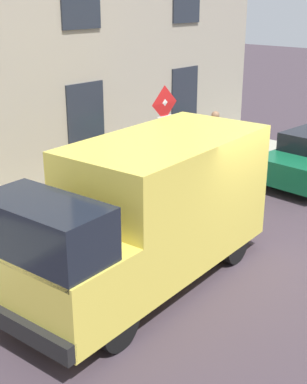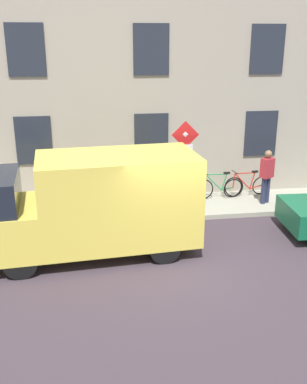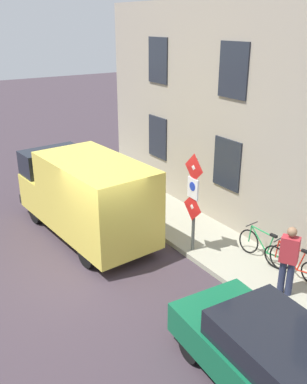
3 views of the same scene
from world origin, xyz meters
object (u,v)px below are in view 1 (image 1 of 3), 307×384
sign_post_stacked (164,136)px  bicycle_green (163,165)px  delivery_van (146,211)px  pedestrian (214,140)px  bicycle_red (186,157)px

sign_post_stacked → bicycle_green: bearing=-48.5°
delivery_van → pedestrian: 5.98m
bicycle_red → pedestrian: size_ratio=0.99×
bicycle_green → delivery_van: bearing=33.8°
sign_post_stacked → bicycle_red: sign_post_stacked is taller
delivery_van → pedestrian: delivery_van is taller
delivery_van → bicycle_red: size_ratio=3.20×
bicycle_red → delivery_van: bearing=23.8°
bicycle_red → bicycle_green: size_ratio=1.00×
pedestrian → bicycle_red: bearing=-2.7°
sign_post_stacked → pedestrian: sign_post_stacked is taller
delivery_van → bicycle_green: (3.18, -4.11, -0.82)m
sign_post_stacked → bicycle_green: sign_post_stacked is taller
delivery_van → bicycle_green: 5.26m
sign_post_stacked → pedestrian: size_ratio=1.56×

